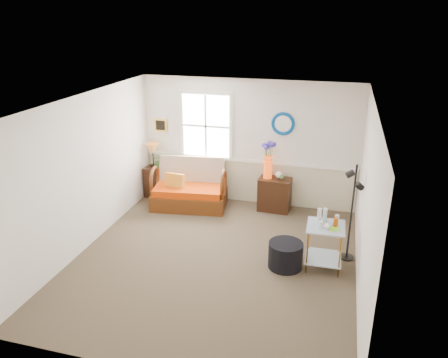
% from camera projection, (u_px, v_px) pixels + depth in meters
% --- Properties ---
extents(floor, '(4.50, 5.00, 0.01)m').
position_uv_depth(floor, '(214.00, 260.00, 7.19)').
color(floor, brown).
rests_on(floor, ground).
extents(ceiling, '(4.50, 5.00, 0.01)m').
position_uv_depth(ceiling, '(213.00, 103.00, 6.26)').
color(ceiling, white).
rests_on(ceiling, walls).
extents(walls, '(4.51, 5.01, 2.60)m').
position_uv_depth(walls, '(214.00, 187.00, 6.72)').
color(walls, silver).
rests_on(walls, floor).
extents(wainscot, '(4.46, 0.02, 0.90)m').
position_uv_depth(wainscot, '(247.00, 181.00, 9.26)').
color(wainscot, beige).
rests_on(wainscot, walls).
extents(chair_rail, '(4.46, 0.04, 0.06)m').
position_uv_depth(chair_rail, '(248.00, 161.00, 9.08)').
color(chair_rail, white).
rests_on(chair_rail, walls).
extents(window, '(1.14, 0.06, 1.44)m').
position_uv_depth(window, '(206.00, 126.00, 9.06)').
color(window, white).
rests_on(window, walls).
extents(picture, '(0.28, 0.03, 0.28)m').
position_uv_depth(picture, '(161.00, 125.00, 9.34)').
color(picture, gold).
rests_on(picture, walls).
extents(mirror, '(0.47, 0.07, 0.47)m').
position_uv_depth(mirror, '(283.00, 124.00, 8.62)').
color(mirror, '#005B9A').
rests_on(mirror, walls).
extents(loveseat, '(1.61, 1.05, 0.98)m').
position_uv_depth(loveseat, '(189.00, 184.00, 8.99)').
color(loveseat, brown).
rests_on(loveseat, floor).
extents(throw_pillow, '(0.42, 0.15, 0.42)m').
position_uv_depth(throw_pillow, '(175.00, 183.00, 8.95)').
color(throw_pillow, '#CE5110').
rests_on(throw_pillow, loveseat).
extents(lamp_stand, '(0.40, 0.40, 0.66)m').
position_uv_depth(lamp_stand, '(155.00, 182.00, 9.58)').
color(lamp_stand, black).
rests_on(lamp_stand, floor).
extents(table_lamp, '(0.33, 0.33, 0.53)m').
position_uv_depth(table_lamp, '(153.00, 155.00, 9.38)').
color(table_lamp, '#B76A28').
rests_on(table_lamp, lamp_stand).
extents(potted_plant, '(0.39, 0.41, 0.25)m').
position_uv_depth(potted_plant, '(159.00, 163.00, 9.36)').
color(potted_plant, '#446A32').
rests_on(potted_plant, lamp_stand).
extents(cabinet, '(0.66, 0.44, 0.68)m').
position_uv_depth(cabinet, '(275.00, 194.00, 8.89)').
color(cabinet, black).
rests_on(cabinet, floor).
extents(flower_vase, '(0.29, 0.29, 0.75)m').
position_uv_depth(flower_vase, '(268.00, 160.00, 8.68)').
color(flower_vase, '#E1440D').
rests_on(flower_vase, cabinet).
extents(side_table, '(0.59, 0.59, 0.73)m').
position_uv_depth(side_table, '(324.00, 247.00, 6.86)').
color(side_table, '#AD7933').
rests_on(side_table, floor).
extents(tabletop_items, '(0.50, 0.50, 0.24)m').
position_uv_depth(tabletop_items, '(329.00, 218.00, 6.73)').
color(tabletop_items, silver).
rests_on(tabletop_items, side_table).
extents(floor_lamp, '(0.26, 0.26, 1.64)m').
position_uv_depth(floor_lamp, '(352.00, 213.00, 6.95)').
color(floor_lamp, black).
rests_on(floor_lamp, floor).
extents(ottoman, '(0.71, 0.71, 0.42)m').
position_uv_depth(ottoman, '(285.00, 255.00, 6.93)').
color(ottoman, black).
rests_on(ottoman, floor).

